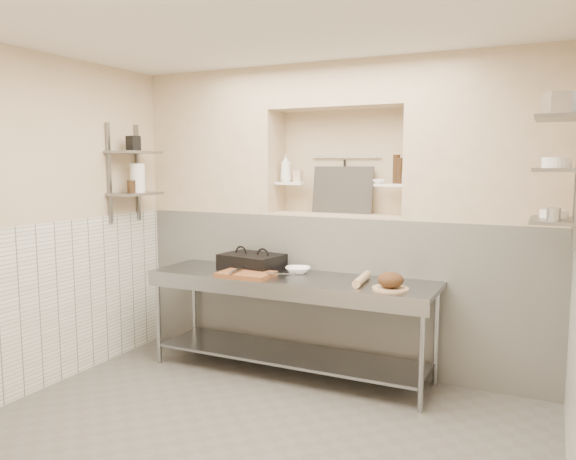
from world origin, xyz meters
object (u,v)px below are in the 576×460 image
Objects in this scene: rolling_pin at (362,279)px; jug_left at (138,178)px; bread_loaf at (391,280)px; prep_table at (289,305)px; bottle_soap at (286,168)px; bowl_alcove at (379,181)px; cutting_board at (246,274)px; mixing_bowl at (298,270)px; panini_press at (252,262)px.

jug_left is at bearing -177.46° from rolling_pin.
bread_loaf reaches higher than rolling_pin.
bottle_soap is at bearing 118.41° from prep_table.
jug_left reaches higher than prep_table.
jug_left is (-2.23, -0.65, 0.02)m from bowl_alcove.
prep_table is 1.37m from bottle_soap.
bottle_soap reaches higher than cutting_board.
bottle_soap reaches higher than mixing_bowl.
rolling_pin is at bearing 154.30° from bread_loaf.
prep_table is 0.57m from panini_press.
panini_press is at bearing 10.90° from jug_left.
bottle_soap is (-1.26, 0.69, 0.87)m from bread_loaf.
mixing_bowl is 1.05m from bottle_soap.
bottle_soap is at bearing 151.06° from bread_loaf.
cutting_board is 1.67× the size of jug_left.
prep_table is at bearing -61.59° from bottle_soap.
bread_loaf is (1.29, 0.05, 0.06)m from cutting_board.
bread_loaf is at bearing -28.94° from bottle_soap.
panini_press is at bearing 164.26° from prep_table.
rolling_pin is 1.62× the size of bottle_soap.
mixing_bowl is at bearing 9.36° from jug_left.
prep_table is 1.94m from jug_left.
panini_press is at bearing -107.76° from bottle_soap.
bread_loaf is (0.94, -0.30, 0.05)m from mixing_bowl.
prep_table is 0.73m from rolling_pin.
jug_left is at bearing -163.68° from bowl_alcove.
mixing_bowl is 0.68m from rolling_pin.
bowl_alcove is (0.98, 0.74, 0.81)m from cutting_board.
bottle_soap is (-0.31, 0.40, 0.92)m from mixing_bowl.
bowl_alcove is at bearing 31.62° from mixing_bowl.
rolling_pin is at bearing -13.87° from mixing_bowl.
prep_table is 9.50× the size of bottle_soap.
bowl_alcove is (1.09, 0.43, 0.76)m from panini_press.
mixing_bowl is 0.82× the size of jug_left.
prep_table is 1.38m from bowl_alcove.
prep_table is 5.85× the size of rolling_pin.
bread_loaf reaches higher than mixing_bowl.
panini_press is 1.35× the size of rolling_pin.
panini_press is 1.40m from jug_left.
cutting_board is (0.11, -0.30, -0.05)m from panini_press.
panini_press is 2.89× the size of bread_loaf.
cutting_board is 2.26× the size of bread_loaf.
bottle_soap is 2.24× the size of bowl_alcove.
cutting_board is at bearing -134.64° from mixing_bowl.
bread_loaf is at bearing 2.20° from cutting_board.
rolling_pin is (1.12, -0.12, -0.04)m from panini_press.
rolling_pin is 2.41m from jug_left.
prep_table is 5.56× the size of cutting_board.
bread_loaf is 1.07m from bowl_alcove.
jug_left reaches higher than cutting_board.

